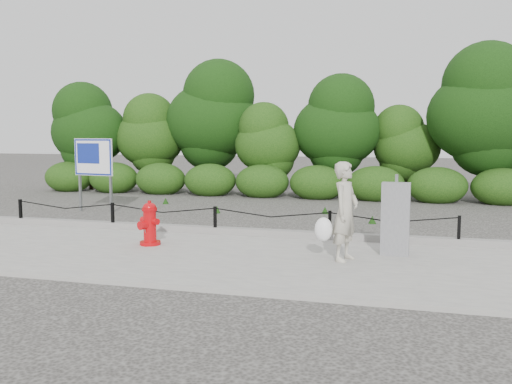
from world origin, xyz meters
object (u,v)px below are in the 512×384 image
Objects in this scene: pedestrian at (344,213)px; utility_cabinet at (395,219)px; fire_hydrant at (149,224)px; advertising_sign at (93,160)px.

utility_cabinet is at bearing -31.44° from pedestrian.
pedestrian is (3.81, -0.33, 0.41)m from fire_hydrant.
fire_hydrant is 4.67m from utility_cabinet.
utility_cabinet is at bearing 28.23° from fire_hydrant.
advertising_sign is at bearing 156.03° from fire_hydrant.
pedestrian reaches higher than utility_cabinet.
utility_cabinet is (0.84, 0.70, -0.18)m from pedestrian.
utility_cabinet is 9.40m from advertising_sign.
pedestrian reaches higher than fire_hydrant.
fire_hydrant is 0.61× the size of utility_cabinet.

